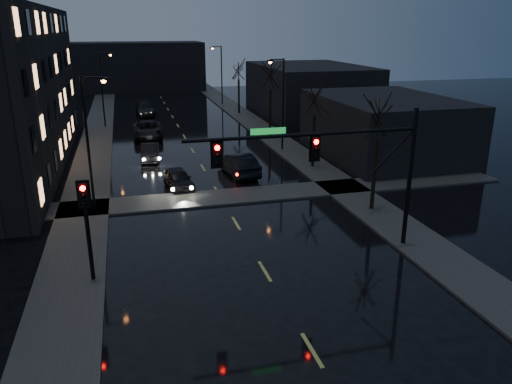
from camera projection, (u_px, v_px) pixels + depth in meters
sidewalk_left at (95, 148)px, 45.39m from camera, size 3.00×140.00×0.12m
sidewalk_right at (274, 138)px, 49.49m from camera, size 3.00×140.00×0.12m
sidewalk_cross at (221, 197)px, 32.30m from camera, size 40.00×3.00×0.12m
commercial_right_near at (384, 127)px, 42.14m from camera, size 10.00×14.00×5.00m
commercial_right_far at (309, 90)px, 62.53m from camera, size 12.00×18.00×6.00m
far_block at (137, 67)px, 84.91m from camera, size 22.00×10.00×8.00m
signal_mast at (340, 157)px, 22.99m from camera, size 11.11×0.41×7.00m
signal_pole_left at (86, 217)px, 20.84m from camera, size 0.35×0.41×4.53m
tree_near at (379, 107)px, 28.25m from camera, size 3.52×3.52×8.08m
tree_mid_a at (315, 93)px, 37.54m from camera, size 3.30×3.30×7.58m
tree_mid_b at (270, 69)px, 48.30m from camera, size 3.74×3.74×8.59m
tree_far at (239, 65)px, 61.32m from camera, size 3.43×3.43×7.88m
streetlight_l_near at (91, 133)px, 28.52m from camera, size 1.53×0.28×8.00m
streetlight_l_far at (103, 83)px, 53.29m from camera, size 1.53×0.28×8.00m
streetlight_r_mid at (281, 97)px, 43.18m from camera, size 1.53×0.28×8.00m
streetlight_r_far at (220, 70)px, 68.87m from camera, size 1.53×0.28×8.00m
oncoming_car_a at (178, 179)px, 34.13m from camera, size 2.04×4.09×1.34m
oncoming_car_b at (150, 152)px, 41.24m from camera, size 1.74×4.16×1.34m
oncoming_car_c at (148, 130)px, 49.41m from camera, size 2.95×6.05×1.65m
oncoming_car_d at (145, 109)px, 61.98m from camera, size 2.41×5.41×1.54m
lead_car at (239, 164)px, 37.08m from camera, size 2.39×5.22×1.66m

